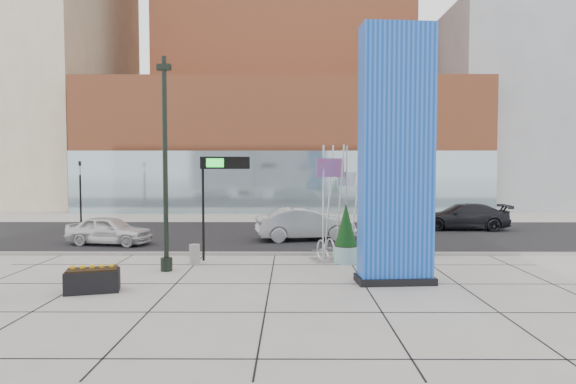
{
  "coord_description": "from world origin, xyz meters",
  "views": [
    {
      "loc": [
        1.64,
        -16.12,
        3.73
      ],
      "look_at": [
        1.56,
        2.0,
        2.78
      ],
      "focal_mm": 30.0,
      "sensor_mm": 36.0,
      "label": 1
    }
  ],
  "objects_px": {
    "overhead_street_sign": "(221,171)",
    "car_silver_mid": "(305,224)",
    "car_white_west": "(109,231)",
    "concrete_bollard": "(195,255)",
    "public_art_sculpture": "(337,230)",
    "lamp_post": "(165,184)",
    "blue_pylon": "(396,160)"
  },
  "relations": [
    {
      "from": "overhead_street_sign",
      "to": "car_silver_mid",
      "type": "bearing_deg",
      "value": 52.0
    },
    {
      "from": "public_art_sculpture",
      "to": "car_white_west",
      "type": "xyz_separation_m",
      "value": [
        -10.52,
        3.66,
        -0.53
      ]
    },
    {
      "from": "concrete_bollard",
      "to": "overhead_street_sign",
      "type": "relative_size",
      "value": 0.19
    },
    {
      "from": "blue_pylon",
      "to": "lamp_post",
      "type": "bearing_deg",
      "value": 163.16
    },
    {
      "from": "overhead_street_sign",
      "to": "car_white_west",
      "type": "xyz_separation_m",
      "value": [
        -5.91,
        3.86,
        -2.86
      ]
    },
    {
      "from": "overhead_street_sign",
      "to": "concrete_bollard",
      "type": "bearing_deg",
      "value": -143.3
    },
    {
      "from": "blue_pylon",
      "to": "concrete_bollard",
      "type": "relative_size",
      "value": 10.55
    },
    {
      "from": "lamp_post",
      "to": "car_white_west",
      "type": "distance_m",
      "value": 7.54
    },
    {
      "from": "car_silver_mid",
      "to": "car_white_west",
      "type": "bearing_deg",
      "value": 87.88
    },
    {
      "from": "blue_pylon",
      "to": "car_silver_mid",
      "type": "distance_m",
      "value": 9.85
    },
    {
      "from": "concrete_bollard",
      "to": "overhead_street_sign",
      "type": "distance_m",
      "value": 3.38
    },
    {
      "from": "car_white_west",
      "to": "car_silver_mid",
      "type": "height_order",
      "value": "car_silver_mid"
    },
    {
      "from": "concrete_bollard",
      "to": "car_silver_mid",
      "type": "xyz_separation_m",
      "value": [
        4.4,
        6.14,
        0.43
      ]
    },
    {
      "from": "concrete_bollard",
      "to": "car_white_west",
      "type": "relative_size",
      "value": 0.19
    },
    {
      "from": "blue_pylon",
      "to": "public_art_sculpture",
      "type": "bearing_deg",
      "value": 106.93
    },
    {
      "from": "blue_pylon",
      "to": "overhead_street_sign",
      "type": "relative_size",
      "value": 1.98
    },
    {
      "from": "car_white_west",
      "to": "concrete_bollard",
      "type": "bearing_deg",
      "value": -123.1
    },
    {
      "from": "overhead_street_sign",
      "to": "car_silver_mid",
      "type": "height_order",
      "value": "overhead_street_sign"
    },
    {
      "from": "lamp_post",
      "to": "car_white_west",
      "type": "relative_size",
      "value": 1.9
    },
    {
      "from": "lamp_post",
      "to": "car_silver_mid",
      "type": "relative_size",
      "value": 1.53
    },
    {
      "from": "public_art_sculpture",
      "to": "concrete_bollard",
      "type": "bearing_deg",
      "value": 172.41
    },
    {
      "from": "lamp_post",
      "to": "concrete_bollard",
      "type": "distance_m",
      "value": 3.04
    },
    {
      "from": "public_art_sculpture",
      "to": "blue_pylon",
      "type": "bearing_deg",
      "value": -86.58
    },
    {
      "from": "lamp_post",
      "to": "concrete_bollard",
      "type": "xyz_separation_m",
      "value": [
        0.79,
        1.1,
        -2.72
      ]
    },
    {
      "from": "public_art_sculpture",
      "to": "car_silver_mid",
      "type": "relative_size",
      "value": 0.93
    },
    {
      "from": "car_silver_mid",
      "to": "concrete_bollard",
      "type": "bearing_deg",
      "value": 133.33
    },
    {
      "from": "overhead_street_sign",
      "to": "car_silver_mid",
      "type": "relative_size",
      "value": 0.83
    },
    {
      "from": "lamp_post",
      "to": "public_art_sculpture",
      "type": "xyz_separation_m",
      "value": [
        6.3,
        2.09,
        -1.9
      ]
    },
    {
      "from": "blue_pylon",
      "to": "overhead_street_sign",
      "type": "distance_m",
      "value": 7.1
    },
    {
      "from": "public_art_sculpture",
      "to": "overhead_street_sign",
      "type": "relative_size",
      "value": 1.12
    },
    {
      "from": "overhead_street_sign",
      "to": "blue_pylon",
      "type": "bearing_deg",
      "value": -35.54
    },
    {
      "from": "car_white_west",
      "to": "car_silver_mid",
      "type": "bearing_deg",
      "value": -71.2
    }
  ]
}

